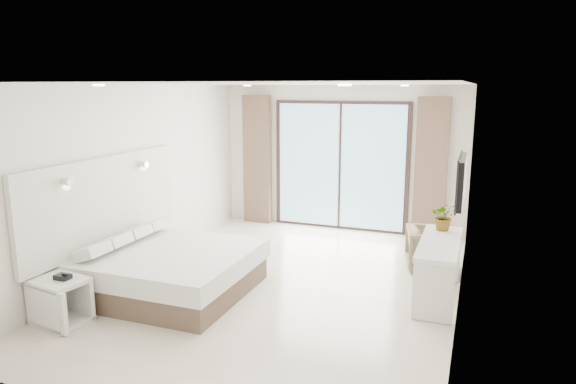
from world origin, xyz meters
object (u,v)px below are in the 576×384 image
object	(u,v)px
bed	(169,270)
armchair	(431,247)
nightstand	(60,301)
console_desk	(439,257)

from	to	relation	value
bed	armchair	size ratio (longest dim) A/B	2.95
bed	nightstand	distance (m)	1.39
bed	armchair	xyz separation A→B (m)	(3.14, 2.09, 0.05)
bed	armchair	distance (m)	3.77
console_desk	armchair	xyz separation A→B (m)	(-0.19, 1.10, -0.21)
console_desk	bed	bearing A→B (deg)	-163.47
armchair	bed	bearing A→B (deg)	111.02
armchair	nightstand	bearing A→B (deg)	118.62
nightstand	console_desk	world-z (taller)	console_desk
bed	console_desk	size ratio (longest dim) A/B	1.32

